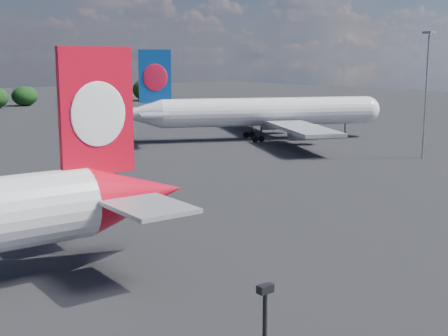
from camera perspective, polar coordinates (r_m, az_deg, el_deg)
china_southern_airliner at (r=126.68m, az=3.15°, el=5.06°), size 52.50×50.62×18.06m
floodlight_mast_near at (r=107.94m, az=18.06°, el=7.98°), size 1.60×1.60×20.73m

